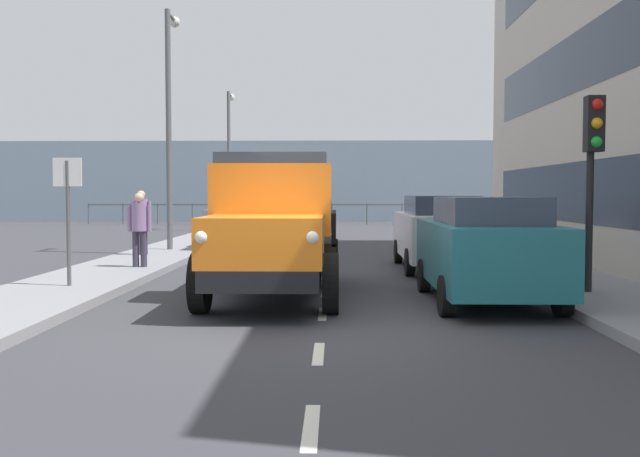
{
  "coord_description": "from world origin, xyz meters",
  "views": [
    {
      "loc": [
        -0.18,
        9.16,
        1.78
      ],
      "look_at": [
        0.19,
        -8.13,
        0.91
      ],
      "focal_mm": 39.67,
      "sensor_mm": 36.0,
      "label": 1
    }
  ],
  "objects_px": {
    "pedestrian_near_railing": "(141,217)",
    "street_sign": "(68,199)",
    "car_teal_kerbside_near": "(486,248)",
    "pedestrian_by_lamp": "(139,224)",
    "car_maroon_oppositeside_1": "(266,215)",
    "lamp_post_promenade": "(170,109)",
    "truck_vintage_orange": "(273,230)",
    "car_white_kerbside_1": "(439,231)",
    "car_grey_oppositeside_0": "(246,221)",
    "lamp_post_far": "(229,147)",
    "traffic_light_near": "(593,151)"
  },
  "relations": [
    {
      "from": "car_grey_oppositeside_0",
      "to": "truck_vintage_orange",
      "type": "bearing_deg",
      "value": 99.58
    },
    {
      "from": "car_teal_kerbside_near",
      "to": "street_sign",
      "type": "height_order",
      "value": "street_sign"
    },
    {
      "from": "traffic_light_near",
      "to": "lamp_post_promenade",
      "type": "xyz_separation_m",
      "value": [
        8.99,
        -8.91,
        1.75
      ]
    },
    {
      "from": "car_grey_oppositeside_0",
      "to": "traffic_light_near",
      "type": "xyz_separation_m",
      "value": [
        -6.98,
        10.51,
        1.57
      ]
    },
    {
      "from": "traffic_light_near",
      "to": "street_sign",
      "type": "distance_m",
      "value": 8.94
    },
    {
      "from": "truck_vintage_orange",
      "to": "pedestrian_near_railing",
      "type": "bearing_deg",
      "value": -59.33
    },
    {
      "from": "pedestrian_by_lamp",
      "to": "lamp_post_promenade",
      "type": "xyz_separation_m",
      "value": [
        0.48,
        -5.05,
        3.12
      ]
    },
    {
      "from": "car_maroon_oppositeside_1",
      "to": "pedestrian_near_railing",
      "type": "height_order",
      "value": "pedestrian_near_railing"
    },
    {
      "from": "truck_vintage_orange",
      "to": "lamp_post_far",
      "type": "bearing_deg",
      "value": -79.62
    },
    {
      "from": "pedestrian_near_railing",
      "to": "street_sign",
      "type": "relative_size",
      "value": 0.75
    },
    {
      "from": "pedestrian_by_lamp",
      "to": "traffic_light_near",
      "type": "relative_size",
      "value": 0.51
    },
    {
      "from": "truck_vintage_orange",
      "to": "traffic_light_near",
      "type": "distance_m",
      "value": 5.38
    },
    {
      "from": "pedestrian_near_railing",
      "to": "lamp_post_far",
      "type": "distance_m",
      "value": 14.78
    },
    {
      "from": "car_teal_kerbside_near",
      "to": "street_sign",
      "type": "xyz_separation_m",
      "value": [
        7.12,
        -0.91,
        0.79
      ]
    },
    {
      "from": "pedestrian_near_railing",
      "to": "traffic_light_near",
      "type": "height_order",
      "value": "traffic_light_near"
    },
    {
      "from": "car_teal_kerbside_near",
      "to": "pedestrian_by_lamp",
      "type": "bearing_deg",
      "value": -31.2
    },
    {
      "from": "truck_vintage_orange",
      "to": "car_maroon_oppositeside_1",
      "type": "relative_size",
      "value": 1.26
    },
    {
      "from": "truck_vintage_orange",
      "to": "lamp_post_far",
      "type": "relative_size",
      "value": 0.89
    },
    {
      "from": "lamp_post_far",
      "to": "street_sign",
      "type": "bearing_deg",
      "value": 90.74
    },
    {
      "from": "car_teal_kerbside_near",
      "to": "traffic_light_near",
      "type": "bearing_deg",
      "value": -172.69
    },
    {
      "from": "car_grey_oppositeside_0",
      "to": "traffic_light_near",
      "type": "relative_size",
      "value": 1.44
    },
    {
      "from": "pedestrian_by_lamp",
      "to": "car_teal_kerbside_near",
      "type": "bearing_deg",
      "value": 148.8
    },
    {
      "from": "car_teal_kerbside_near",
      "to": "lamp_post_far",
      "type": "distance_m",
      "value": 23.14
    },
    {
      "from": "car_teal_kerbside_near",
      "to": "pedestrian_near_railing",
      "type": "height_order",
      "value": "pedestrian_near_railing"
    },
    {
      "from": "truck_vintage_orange",
      "to": "car_teal_kerbside_near",
      "type": "height_order",
      "value": "truck_vintage_orange"
    },
    {
      "from": "lamp_post_far",
      "to": "car_teal_kerbside_near",
      "type": "bearing_deg",
      "value": 108.8
    },
    {
      "from": "car_grey_oppositeside_0",
      "to": "street_sign",
      "type": "bearing_deg",
      "value": 79.07
    },
    {
      "from": "lamp_post_far",
      "to": "traffic_light_near",
      "type": "bearing_deg",
      "value": 113.06
    },
    {
      "from": "car_white_kerbside_1",
      "to": "truck_vintage_orange",
      "type": "bearing_deg",
      "value": 54.3
    },
    {
      "from": "pedestrian_by_lamp",
      "to": "lamp_post_far",
      "type": "distance_m",
      "value": 17.86
    },
    {
      "from": "pedestrian_by_lamp",
      "to": "street_sign",
      "type": "distance_m",
      "value": 3.25
    },
    {
      "from": "lamp_post_promenade",
      "to": "lamp_post_far",
      "type": "distance_m",
      "value": 12.58
    },
    {
      "from": "car_teal_kerbside_near",
      "to": "lamp_post_promenade",
      "type": "relative_size",
      "value": 0.59
    },
    {
      "from": "pedestrian_near_railing",
      "to": "lamp_post_far",
      "type": "xyz_separation_m",
      "value": [
        -0.18,
        -14.52,
        2.8
      ]
    },
    {
      "from": "car_maroon_oppositeside_1",
      "to": "lamp_post_promenade",
      "type": "xyz_separation_m",
      "value": [
        2.01,
        8.06,
        3.33
      ]
    },
    {
      "from": "car_grey_oppositeside_0",
      "to": "traffic_light_near",
      "type": "distance_m",
      "value": 12.71
    },
    {
      "from": "truck_vintage_orange",
      "to": "pedestrian_near_railing",
      "type": "distance_m",
      "value": 8.05
    },
    {
      "from": "car_maroon_oppositeside_1",
      "to": "street_sign",
      "type": "relative_size",
      "value": 1.99
    },
    {
      "from": "lamp_post_promenade",
      "to": "street_sign",
      "type": "relative_size",
      "value": 3.07
    },
    {
      "from": "car_maroon_oppositeside_1",
      "to": "traffic_light_near",
      "type": "bearing_deg",
      "value": 112.37
    },
    {
      "from": "car_white_kerbside_1",
      "to": "lamp_post_far",
      "type": "height_order",
      "value": "lamp_post_far"
    },
    {
      "from": "car_grey_oppositeside_0",
      "to": "pedestrian_by_lamp",
      "type": "xyz_separation_m",
      "value": [
        1.53,
        6.64,
        0.21
      ]
    },
    {
      "from": "car_teal_kerbside_near",
      "to": "lamp_post_promenade",
      "type": "distance_m",
      "value": 12.12
    },
    {
      "from": "lamp_post_far",
      "to": "car_white_kerbside_1",
      "type": "bearing_deg",
      "value": 113.98
    },
    {
      "from": "pedestrian_near_railing",
      "to": "lamp_post_promenade",
      "type": "distance_m",
      "value": 3.65
    },
    {
      "from": "truck_vintage_orange",
      "to": "pedestrian_by_lamp",
      "type": "xyz_separation_m",
      "value": [
        3.29,
        -3.81,
        -0.07
      ]
    },
    {
      "from": "lamp_post_promenade",
      "to": "truck_vintage_orange",
      "type": "bearing_deg",
      "value": 113.06
    },
    {
      "from": "car_white_kerbside_1",
      "to": "street_sign",
      "type": "xyz_separation_m",
      "value": [
        7.12,
        4.19,
        0.79
      ]
    },
    {
      "from": "car_grey_oppositeside_0",
      "to": "car_teal_kerbside_near",
      "type": "bearing_deg",
      "value": 115.98
    },
    {
      "from": "car_grey_oppositeside_0",
      "to": "pedestrian_near_railing",
      "type": "bearing_deg",
      "value": 56.44
    }
  ]
}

